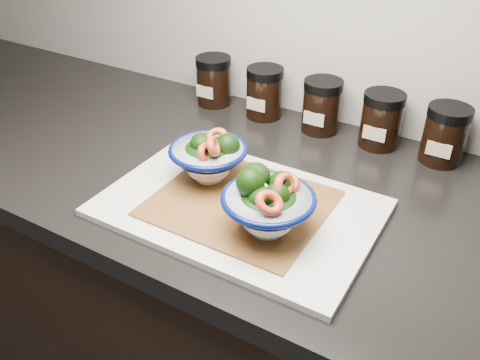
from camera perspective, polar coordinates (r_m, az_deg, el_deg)
The scene contains 10 objects.
countertop at distance 0.91m, azimuth 8.00°, elevation -2.90°, with size 3.50×0.60×0.04m, color black.
cutting_board at distance 0.85m, azimuth -0.11°, elevation -3.11°, with size 0.45×0.30×0.01m, color silver.
bamboo_mat at distance 0.85m, azimuth 0.00°, elevation -2.60°, with size 0.28×0.24×0.00m, color #9B672E.
bowl_left at distance 0.89m, azimuth -3.47°, elevation 2.56°, with size 0.14×0.14×0.11m.
bowl_right at distance 0.76m, azimuth 3.14°, elevation -2.84°, with size 0.14×0.14×0.11m.
spice_jar_a at distance 1.21m, azimuth -2.97°, elevation 11.08°, with size 0.08×0.08×0.11m.
spice_jar_b at distance 1.14m, azimuth 2.76°, elevation 9.79°, with size 0.08×0.08×0.11m.
spice_jar_c at distance 1.09m, azimuth 9.15°, elevation 8.22°, with size 0.08×0.08×0.11m.
spice_jar_d at distance 1.06m, azimuth 15.58°, elevation 6.53°, with size 0.08×0.08×0.11m.
spice_jar_e at distance 1.04m, azimuth 22.01°, elevation 4.75°, with size 0.08×0.08×0.11m.
Camera 1 is at (0.26, 0.76, 1.41)m, focal length 38.00 mm.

